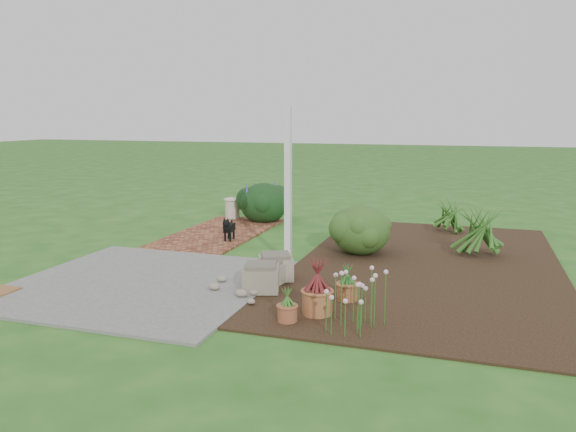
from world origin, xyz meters
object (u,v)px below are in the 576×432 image
(cream_ceramic_urn, at_px, (232,208))
(stone_trough_near, at_px, (261,279))
(evergreen_shrub, at_px, (361,229))
(black_dog, at_px, (229,227))

(cream_ceramic_urn, bearing_deg, stone_trough_near, -62.16)
(evergreen_shrub, bearing_deg, cream_ceramic_urn, 145.39)
(black_dog, bearing_deg, evergreen_shrub, -11.61)
(cream_ceramic_urn, xyz_separation_m, evergreen_shrub, (3.43, -2.37, 0.20))
(stone_trough_near, height_order, black_dog, black_dog)
(stone_trough_near, xyz_separation_m, evergreen_shrub, (0.85, 2.51, 0.26))
(black_dog, distance_m, cream_ceramic_urn, 2.38)
(black_dog, xyz_separation_m, cream_ceramic_urn, (-0.90, 2.20, -0.03))
(black_dog, relative_size, evergreen_shrub, 0.49)
(stone_trough_near, height_order, evergreen_shrub, evergreen_shrub)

